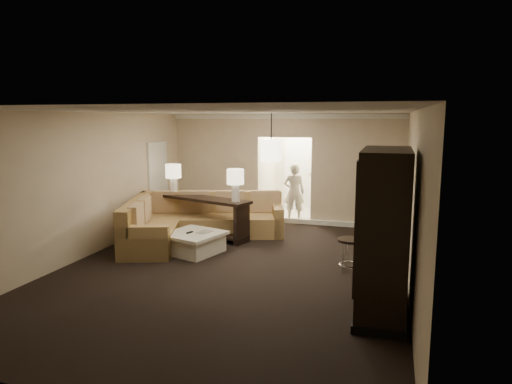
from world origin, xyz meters
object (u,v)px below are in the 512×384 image
(console_table, at_px, (203,213))
(armoire, at_px, (383,236))
(coffee_table, at_px, (194,242))
(drink_table, at_px, (350,248))
(person, at_px, (294,189))
(sectional_sofa, at_px, (192,222))

(console_table, relative_size, armoire, 1.06)
(coffee_table, distance_m, drink_table, 3.12)
(coffee_table, height_order, console_table, console_table)
(coffee_table, distance_m, armoire, 4.23)
(console_table, xyz_separation_m, drink_table, (3.42, -1.41, -0.13))
(console_table, relative_size, person, 1.45)
(coffee_table, relative_size, drink_table, 2.24)
(coffee_table, relative_size, person, 0.77)
(sectional_sofa, bearing_deg, console_table, 40.11)
(sectional_sofa, height_order, person, person)
(sectional_sofa, relative_size, coffee_table, 2.70)
(coffee_table, xyz_separation_m, person, (1.30, 3.52, 0.62))
(coffee_table, bearing_deg, armoire, -26.98)
(console_table, height_order, person, person)
(drink_table, xyz_separation_m, person, (-1.81, 3.71, 0.42))
(console_table, bearing_deg, armoire, -20.21)
(console_table, bearing_deg, drink_table, -4.78)
(sectional_sofa, xyz_separation_m, console_table, (0.16, 0.27, 0.15))
(sectional_sofa, relative_size, drink_table, 6.04)
(coffee_table, xyz_separation_m, console_table, (-0.31, 1.22, 0.33))
(sectional_sofa, bearing_deg, drink_table, -36.17)
(armoire, bearing_deg, sectional_sofa, 145.69)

